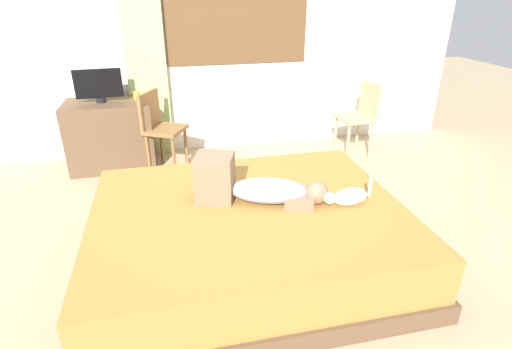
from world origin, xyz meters
TOP-DOWN VIEW (x-y plane):
  - ground_plane at (0.00, 0.00)m, footprint 16.00×16.00m
  - back_wall_with_window at (0.01, 2.46)m, footprint 6.40×0.14m
  - bed at (0.02, 0.01)m, footprint 2.21×1.79m
  - person_lying at (0.09, 0.10)m, footprint 0.93×0.50m
  - cat at (0.71, -0.11)m, footprint 0.36×0.12m
  - desk at (-1.10, 2.07)m, footprint 0.90×0.56m
  - tv_monitor at (-1.15, 2.07)m, footprint 0.48×0.10m
  - cup at (-0.78, 2.09)m, footprint 0.07×0.07m
  - chair_by_desk at (-0.57, 1.88)m, footprint 0.52×0.52m
  - chair_spare at (1.75, 1.79)m, footprint 0.41×0.41m
  - curtain_left at (-0.65, 2.35)m, footprint 0.44×0.06m

SIDE VIEW (x-z plane):
  - ground_plane at x=0.00m, z-range 0.00..0.00m
  - bed at x=0.02m, z-range 0.00..0.46m
  - desk at x=-1.10m, z-range 0.00..0.74m
  - chair_by_desk at x=-0.57m, z-range 0.08..0.94m
  - chair_spare at x=1.75m, z-range 0.08..0.94m
  - cat at x=0.71m, z-range 0.42..0.63m
  - person_lying at x=0.09m, z-range 0.40..0.74m
  - cup at x=-0.78m, z-range 0.74..0.83m
  - tv_monitor at x=-1.15m, z-range 0.75..1.10m
  - curtain_left at x=-0.65m, z-range 0.00..2.37m
  - back_wall_with_window at x=0.01m, z-range 0.01..2.91m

